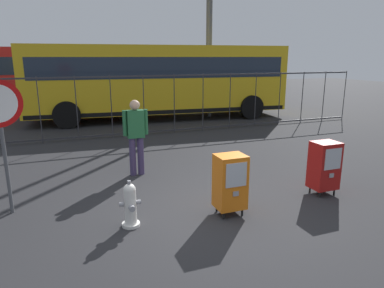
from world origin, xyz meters
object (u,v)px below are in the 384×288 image
at_px(fire_hydrant, 130,205).
at_px(street_light_near_right, 208,6).
at_px(bus_near, 159,78).
at_px(newspaper_box_primary, 324,165).
at_px(bus_far, 72,74).
at_px(pedestrian, 136,133).
at_px(newspaper_box_secondary, 230,182).
at_px(stop_sign, 0,119).

xyz_separation_m(fire_hydrant, street_light_near_right, (5.66, 10.20, 4.39)).
bearing_deg(bus_near, newspaper_box_primary, -81.17).
xyz_separation_m(bus_far, street_light_near_right, (5.86, -3.97, 3.04)).
xyz_separation_m(fire_hydrant, pedestrian, (0.61, 2.38, 0.60)).
xyz_separation_m(newspaper_box_secondary, bus_near, (1.45, 9.45, 1.14)).
height_order(fire_hydrant, bus_far, bus_far).
bearing_deg(bus_near, bus_far, 128.98).
distance_m(stop_sign, bus_near, 9.46).
bearing_deg(stop_sign, bus_near, 59.07).
distance_m(newspaper_box_secondary, bus_far, 14.49).
bearing_deg(fire_hydrant, bus_near, 71.67).
height_order(pedestrian, bus_far, bus_far).
bearing_deg(bus_near, stop_sign, -115.89).
relative_size(newspaper_box_primary, newspaper_box_secondary, 1.00).
distance_m(fire_hydrant, newspaper_box_secondary, 1.65).
relative_size(pedestrian, bus_near, 0.16).
bearing_deg(newspaper_box_primary, bus_near, 93.79).
relative_size(fire_hydrant, street_light_near_right, 0.09).
relative_size(pedestrian, street_light_near_right, 0.20).
bearing_deg(stop_sign, newspaper_box_primary, -12.11).
bearing_deg(newspaper_box_secondary, bus_far, 97.29).
bearing_deg(street_light_near_right, newspaper_box_primary, -100.87).
bearing_deg(stop_sign, pedestrian, 26.59).
distance_m(stop_sign, bus_far, 13.09).
bearing_deg(pedestrian, fire_hydrant, -104.40).
relative_size(fire_hydrant, newspaper_box_secondary, 0.73).
relative_size(bus_far, street_light_near_right, 1.27).
relative_size(bus_near, bus_far, 1.01).
xyz_separation_m(stop_sign, bus_near, (4.86, 8.12, 0.11)).
distance_m(bus_near, street_light_near_right, 4.08).
bearing_deg(stop_sign, fire_hydrant, -33.52).
relative_size(newspaper_box_secondary, bus_near, 0.10).
bearing_deg(fire_hydrant, newspaper_box_secondary, -5.27).
bearing_deg(newspaper_box_primary, fire_hydrant, -179.92).
bearing_deg(newspaper_box_primary, bus_far, 105.38).
xyz_separation_m(newspaper_box_primary, bus_far, (-3.90, 14.17, 1.14)).
bearing_deg(bus_near, fire_hydrant, -103.29).
distance_m(fire_hydrant, pedestrian, 2.53).
distance_m(stop_sign, street_light_near_right, 12.11).
xyz_separation_m(fire_hydrant, bus_far, (-0.20, 14.18, 1.36)).
relative_size(fire_hydrant, bus_far, 0.07).
distance_m(newspaper_box_primary, bus_far, 14.74).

